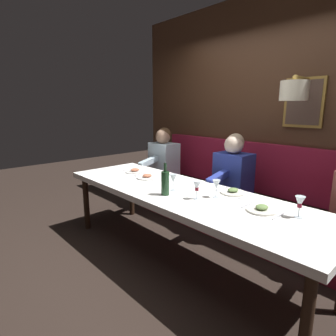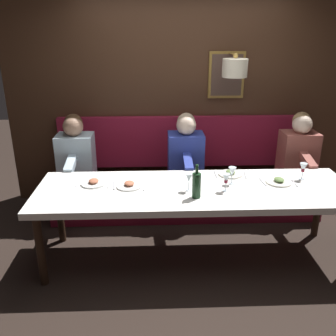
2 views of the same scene
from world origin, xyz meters
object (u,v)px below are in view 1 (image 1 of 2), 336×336
(wine_glass_2, at_px, (197,187))
(wine_bottle, at_px, (165,183))
(diner_near, at_px, (233,169))
(wine_glass_3, at_px, (300,203))
(diner_middle, at_px, (164,156))
(wine_glass_0, at_px, (216,185))
(wine_glass_1, at_px, (173,179))
(dining_table, at_px, (181,197))

(wine_glass_2, bearing_deg, wine_bottle, 114.00)
(diner_near, relative_size, wine_glass_3, 4.82)
(diner_middle, relative_size, wine_bottle, 2.64)
(diner_middle, xyz_separation_m, wine_glass_0, (-0.79, -1.60, 0.04))
(wine_glass_1, bearing_deg, diner_middle, 51.87)
(dining_table, relative_size, diner_near, 3.68)
(wine_glass_0, relative_size, wine_bottle, 0.55)
(diner_near, bearing_deg, wine_bottle, 179.91)
(wine_glass_0, height_order, wine_bottle, wine_bottle)
(wine_glass_0, bearing_deg, wine_glass_2, 151.67)
(dining_table, xyz_separation_m, diner_middle, (0.88, 1.25, 0.13))
(dining_table, relative_size, wine_glass_3, 17.74)
(wine_glass_1, height_order, wine_bottle, wine_bottle)
(diner_middle, height_order, wine_glass_0, diner_middle)
(wine_glass_0, height_order, wine_glass_1, same)
(diner_near, xyz_separation_m, wine_bottle, (-1.08, 0.00, 0.04))
(diner_near, bearing_deg, diner_middle, 90.00)
(wine_glass_2, relative_size, wine_glass_3, 1.00)
(wine_glass_1, bearing_deg, dining_table, -52.79)
(diner_middle, xyz_separation_m, wine_glass_2, (-0.96, -1.52, 0.04))
(wine_glass_0, xyz_separation_m, wine_bottle, (-0.29, 0.37, -0.00))
(wine_glass_0, height_order, wine_glass_3, same)
(wine_glass_3, bearing_deg, wine_bottle, 108.89)
(diner_near, relative_size, wine_glass_2, 4.82)
(diner_middle, bearing_deg, wine_glass_1, -128.13)
(diner_middle, bearing_deg, diner_near, -90.00)
(dining_table, bearing_deg, wine_glass_2, -105.99)
(dining_table, relative_size, wine_glass_0, 17.74)
(wine_glass_1, xyz_separation_m, wine_bottle, (-0.15, -0.05, -0.00))
(diner_near, relative_size, wine_glass_0, 4.82)
(wine_glass_3, bearing_deg, wine_glass_2, 107.01)
(wine_glass_1, distance_m, wine_glass_2, 0.33)
(diner_near, xyz_separation_m, wine_glass_1, (-0.93, 0.05, 0.04))
(diner_middle, xyz_separation_m, wine_bottle, (-1.08, -1.24, 0.04))
(wine_glass_0, relative_size, wine_glass_1, 1.00)
(dining_table, bearing_deg, wine_glass_1, 127.21)
(dining_table, bearing_deg, wine_bottle, 175.38)
(diner_middle, distance_m, wine_glass_3, 2.41)
(wine_glass_0, xyz_separation_m, wine_glass_1, (-0.14, 0.42, 0.00))
(wine_bottle, bearing_deg, wine_glass_3, -71.11)
(dining_table, relative_size, wine_bottle, 9.70)
(wine_glass_1, bearing_deg, diner_near, -3.16)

